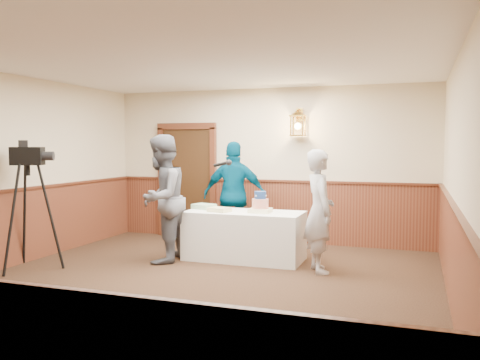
# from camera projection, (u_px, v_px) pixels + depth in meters

# --- Properties ---
(ground) EXTENTS (7.00, 7.00, 0.00)m
(ground) POSITION_uv_depth(u_px,v_px,m) (186.00, 293.00, 6.10)
(ground) COLOR black
(ground) RESTS_ON ground
(room_shell) EXTENTS (6.02, 7.02, 2.81)m
(room_shell) POSITION_uv_depth(u_px,v_px,m) (197.00, 165.00, 6.44)
(room_shell) COLOR beige
(room_shell) RESTS_ON ground
(display_table) EXTENTS (1.80, 0.80, 0.75)m
(display_table) POSITION_uv_depth(u_px,v_px,m) (244.00, 236.00, 7.83)
(display_table) COLOR white
(display_table) RESTS_ON ground
(tiered_cake) EXTENTS (0.32, 0.32, 0.32)m
(tiered_cake) POSITION_uv_depth(u_px,v_px,m) (260.00, 204.00, 7.69)
(tiered_cake) COLOR #FFF9C2
(tiered_cake) RESTS_ON display_table
(sheet_cake_yellow) EXTENTS (0.35, 0.30, 0.06)m
(sheet_cake_yellow) POSITION_uv_depth(u_px,v_px,m) (219.00, 210.00, 7.78)
(sheet_cake_yellow) COLOR #E2D987
(sheet_cake_yellow) RESTS_ON display_table
(sheet_cake_green) EXTENTS (0.39, 0.35, 0.08)m
(sheet_cake_green) POSITION_uv_depth(u_px,v_px,m) (204.00, 206.00, 8.13)
(sheet_cake_green) COLOR #A3DE9D
(sheet_cake_green) RESTS_ON display_table
(interviewer) EXTENTS (1.55, 0.96, 1.93)m
(interviewer) POSITION_uv_depth(u_px,v_px,m) (162.00, 199.00, 7.65)
(interviewer) COLOR #55565F
(interviewer) RESTS_ON ground
(baker) EXTENTS (0.65, 0.74, 1.71)m
(baker) POSITION_uv_depth(u_px,v_px,m) (319.00, 211.00, 7.06)
(baker) COLOR #A7A7AC
(baker) RESTS_ON ground
(assistant_p) EXTENTS (1.13, 0.61, 1.83)m
(assistant_p) POSITION_uv_depth(u_px,v_px,m) (235.00, 195.00, 8.63)
(assistant_p) COLOR #003C57
(assistant_p) RESTS_ON ground
(tv_camera_rig) EXTENTS (0.68, 0.64, 1.75)m
(tv_camera_rig) POSITION_uv_depth(u_px,v_px,m) (29.00, 215.00, 7.20)
(tv_camera_rig) COLOR black
(tv_camera_rig) RESTS_ON ground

